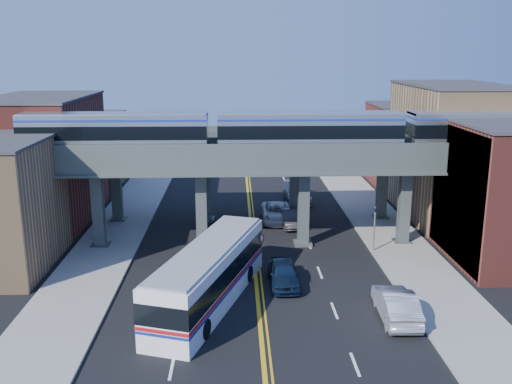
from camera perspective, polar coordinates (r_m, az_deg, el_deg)
ground at (r=38.11m, az=0.04°, el=-9.29°), size 120.00×120.00×0.00m
sidewalk_west at (r=48.50m, az=-14.16°, el=-4.46°), size 5.00×70.00×0.16m
sidewalk_east at (r=49.11m, az=13.17°, el=-4.17°), size 5.00×70.00×0.16m
building_west_b at (r=54.66m, az=-20.41°, el=3.01°), size 8.00×14.00×11.00m
building_west_c at (r=67.18m, az=-16.92°, el=3.87°), size 8.00×10.00×8.00m
building_east_a at (r=44.87m, az=24.17°, el=-0.22°), size 8.00×10.00×10.00m
building_east_b at (r=55.45m, az=18.92°, el=3.80°), size 8.00×14.00×12.00m
building_east_c at (r=67.81m, az=14.97°, el=4.52°), size 8.00×10.00×9.00m
mural_panel at (r=43.33m, az=19.44°, el=-0.60°), size 0.10×9.50×9.50m
elevated_viaduct_near at (r=43.86m, az=-0.34°, el=2.68°), size 52.00×3.60×7.40m
elevated_viaduct_far at (r=50.74m, az=-0.58°, el=4.22°), size 52.00×3.60×7.40m
transit_train at (r=43.77m, az=5.38°, el=6.10°), size 43.37×2.72×3.16m
stop_sign at (r=40.28m, az=0.31°, el=-5.30°), size 0.76×0.09×2.63m
traffic_signal at (r=44.19m, az=11.78°, el=-3.11°), size 0.15×0.18×4.10m
transit_bus at (r=35.03m, az=-4.72°, el=-8.31°), size 7.04×13.77×3.48m
car_lane_a at (r=37.84m, az=2.80°, el=-8.16°), size 2.01×4.76×1.61m
car_lane_b at (r=50.27m, az=3.48°, el=-2.63°), size 1.74×4.46×1.45m
car_lane_c at (r=51.74m, az=2.09°, el=-2.06°), size 2.63×5.69×1.58m
car_lane_d at (r=58.52m, az=4.14°, el=-0.13°), size 2.65×6.01×1.72m
car_parked_curb at (r=34.29m, az=13.84°, el=-10.85°), size 2.07×5.43×1.77m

